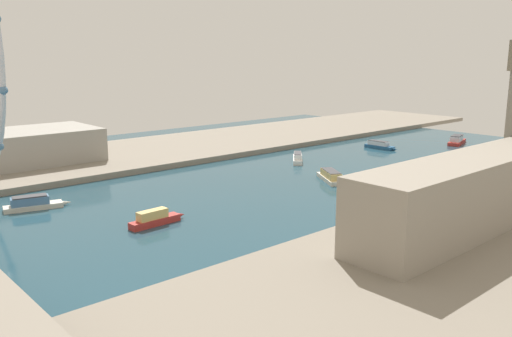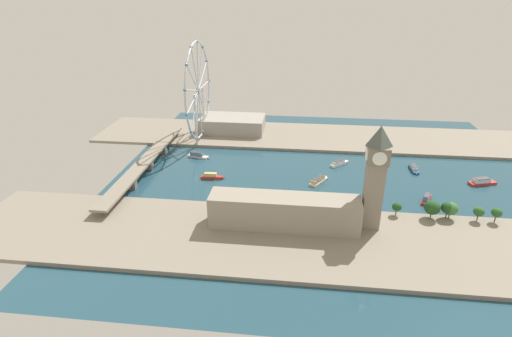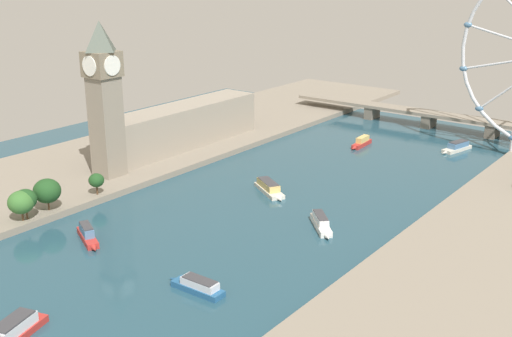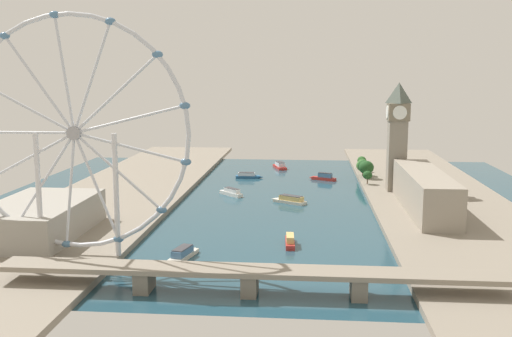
% 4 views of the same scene
% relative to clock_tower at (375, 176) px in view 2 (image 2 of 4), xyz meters
% --- Properties ---
extents(ground_plane, '(384.48, 384.48, 0.00)m').
position_rel_clock_tower_xyz_m(ground_plane, '(83.72, 28.12, -42.32)').
color(ground_plane, '#234756').
extents(riverbank_left, '(90.00, 520.00, 3.00)m').
position_rel_clock_tower_xyz_m(riverbank_left, '(-23.52, 28.12, -40.82)').
color(riverbank_left, gray).
rests_on(riverbank_left, ground_plane).
extents(riverbank_right, '(90.00, 520.00, 3.00)m').
position_rel_clock_tower_xyz_m(riverbank_right, '(190.96, 28.12, -40.82)').
color(riverbank_right, gray).
rests_on(riverbank_right, ground_plane).
extents(clock_tower, '(15.38, 15.38, 75.30)m').
position_rel_clock_tower_xyz_m(clock_tower, '(0.00, 0.00, 0.00)').
color(clock_tower, gray).
rests_on(clock_tower, riverbank_left).
extents(parliament_block, '(22.00, 106.38, 23.37)m').
position_rel_clock_tower_xyz_m(parliament_block, '(-7.98, 61.19, -27.64)').
color(parliament_block, gray).
rests_on(parliament_block, riverbank_left).
extents(tree_row_embankment, '(12.54, 77.35, 13.95)m').
position_rel_clock_tower_xyz_m(tree_row_embankment, '(16.49, -57.61, -31.14)').
color(tree_row_embankment, '#513823').
rests_on(tree_row_embankment, riverbank_left).
extents(ferris_wheel, '(105.52, 3.20, 107.63)m').
position_rel_clock_tower_xyz_m(ferris_wheel, '(164.54, 164.06, 15.31)').
color(ferris_wheel, silver).
rests_on(ferris_wheel, riverbank_right).
extents(riverside_hall, '(43.88, 75.29, 17.04)m').
position_rel_clock_tower_xyz_m(riverside_hall, '(197.70, 133.82, -30.80)').
color(riverside_hall, gray).
rests_on(riverside_hall, riverbank_right).
extents(river_bridge, '(196.48, 13.89, 10.23)m').
position_rel_clock_tower_xyz_m(river_bridge, '(83.72, 198.07, -34.39)').
color(river_bridge, gray).
rests_on(river_bridge, ground_plane).
extents(tour_boat_0, '(5.34, 22.46, 5.57)m').
position_rel_clock_tower_xyz_m(tour_boat_0, '(70.20, 131.03, -40.09)').
color(tour_boat_0, '#B22D28').
rests_on(tour_boat_0, ground_plane).
extents(tour_boat_1, '(22.30, 13.19, 6.17)m').
position_rel_clock_tower_xyz_m(tour_boat_1, '(48.74, -52.90, -39.90)').
color(tour_boat_1, '#B22D28').
rests_on(tour_boat_1, ground_plane).
extents(tour_boat_2, '(13.94, 28.41, 6.06)m').
position_rel_clock_tower_xyz_m(tour_boat_2, '(86.62, -110.18, -39.88)').
color(tour_boat_2, '#B22D28').
rests_on(tour_boat_2, ground_plane).
extents(tour_boat_3, '(24.95, 17.51, 5.26)m').
position_rel_clock_tower_xyz_m(tour_boat_3, '(72.99, 34.39, -40.07)').
color(tour_boat_3, beige).
rests_on(tour_boat_3, ground_plane).
extents(tour_boat_4, '(19.86, 20.14, 5.40)m').
position_rel_clock_tower_xyz_m(tour_boat_4, '(115.10, 12.97, -40.09)').
color(tour_boat_4, white).
rests_on(tour_boat_4, ground_plane).
extents(tour_boat_5, '(11.02, 25.22, 5.40)m').
position_rel_clock_tower_xyz_m(tour_boat_5, '(118.61, 156.32, -40.09)').
color(tour_boat_5, beige).
rests_on(tour_boat_5, ground_plane).
extents(tour_boat_6, '(22.69, 6.04, 4.91)m').
position_rel_clock_tower_xyz_m(tour_boat_6, '(110.29, -56.74, -40.26)').
color(tour_boat_6, '#235684').
rests_on(tour_boat_6, ground_plane).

